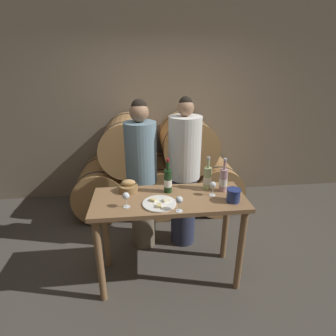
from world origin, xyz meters
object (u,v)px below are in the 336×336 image
at_px(wine_bottle_red, 168,181).
at_px(bread_basket, 129,187).
at_px(blue_crock, 233,195).
at_px(person_left, 142,177).
at_px(wine_bottle_rose, 223,180).
at_px(wine_glass_left, 179,201).
at_px(person_right, 184,175).
at_px(tasting_table, 169,213).
at_px(wine_bottle_white, 207,178).
at_px(wine_glass_center, 213,186).
at_px(wine_glass_far_left, 126,197).
at_px(cheese_plate, 159,203).

xyz_separation_m(wine_bottle_red, bread_basket, (-0.38, 0.05, -0.07)).
bearing_deg(blue_crock, person_left, 138.63).
xyz_separation_m(wine_bottle_rose, wine_glass_left, (-0.47, -0.33, -0.01)).
bearing_deg(person_right, bread_basket, -146.32).
bearing_deg(tasting_table, wine_bottle_white, 21.38).
relative_size(wine_glass_left, wine_glass_center, 1.00).
relative_size(person_left, wine_glass_far_left, 12.61).
relative_size(blue_crock, wine_glass_far_left, 0.91).
height_order(cheese_plate, wine_glass_far_left, wine_glass_far_left).
relative_size(person_left, wine_glass_center, 12.61).
distance_m(wine_bottle_red, blue_crock, 0.61).
distance_m(wine_glass_left, wine_glass_center, 0.43).
distance_m(person_left, wine_bottle_rose, 0.93).
relative_size(person_left, bread_basket, 9.86).
bearing_deg(wine_bottle_rose, wine_bottle_white, 154.38).
distance_m(person_left, wine_glass_left, 0.88).
bearing_deg(wine_glass_far_left, wine_bottle_rose, 12.93).
distance_m(person_left, blue_crock, 1.07).
bearing_deg(wine_glass_far_left, person_left, 78.75).
bearing_deg(person_right, cheese_plate, -115.94).
bearing_deg(wine_glass_far_left, cheese_plate, 3.09).
bearing_deg(bread_basket, blue_crock, -17.88).
relative_size(tasting_table, wine_bottle_red, 4.20).
relative_size(person_right, blue_crock, 13.95).
xyz_separation_m(cheese_plate, wine_glass_left, (0.15, -0.13, 0.09)).
relative_size(wine_bottle_rose, cheese_plate, 1.12).
relative_size(wine_bottle_red, wine_glass_left, 2.43).
bearing_deg(person_left, wine_bottle_rose, -32.56).
bearing_deg(wine_glass_center, wine_bottle_red, 163.82).
bearing_deg(wine_glass_center, cheese_plate, -167.24).
bearing_deg(tasting_table, person_left, 112.86).
relative_size(tasting_table, wine_bottle_white, 4.29).
xyz_separation_m(person_right, wine_glass_far_left, (-0.62, -0.70, 0.13)).
height_order(wine_bottle_rose, wine_glass_far_left, wine_bottle_rose).
height_order(tasting_table, wine_glass_left, wine_glass_left).
bearing_deg(wine_glass_center, bread_basket, 167.82).
bearing_deg(wine_bottle_white, wine_glass_far_left, -160.38).
xyz_separation_m(tasting_table, person_left, (-0.24, 0.58, 0.13)).
xyz_separation_m(wine_bottle_rose, wine_glass_far_left, (-0.91, -0.21, -0.01)).
relative_size(wine_bottle_white, wine_bottle_rose, 0.98).
xyz_separation_m(blue_crock, cheese_plate, (-0.66, 0.02, -0.06)).
distance_m(wine_bottle_rose, wine_glass_left, 0.58).
height_order(tasting_table, person_left, person_left).
relative_size(tasting_table, bread_basket, 7.98).
height_order(tasting_table, cheese_plate, cheese_plate).
height_order(wine_glass_far_left, wine_glass_left, same).
bearing_deg(blue_crock, wine_bottle_red, 155.85).
bearing_deg(wine_bottle_white, wine_bottle_rose, -25.62).
xyz_separation_m(wine_bottle_white, wine_bottle_rose, (0.14, -0.07, 0.00)).
distance_m(bread_basket, cheese_plate, 0.40).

